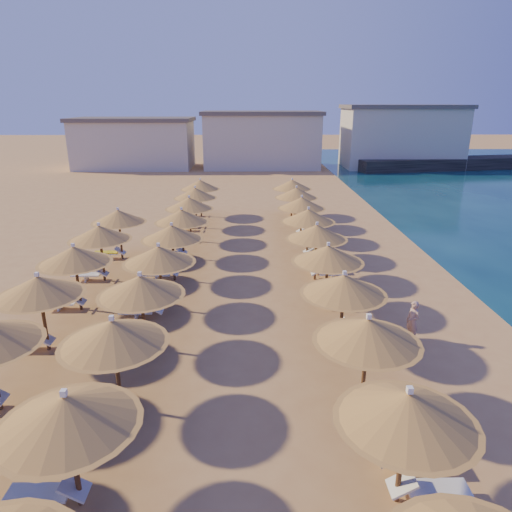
{
  "coord_description": "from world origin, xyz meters",
  "views": [
    {
      "loc": [
        -0.36,
        -17.09,
        8.45
      ],
      "look_at": [
        -0.06,
        4.0,
        1.3
      ],
      "focal_mm": 32.0,
      "sensor_mm": 36.0,
      "label": 1
    }
  ],
  "objects_px": {
    "parasol_row_west": "(159,256)",
    "beachgoer_b": "(329,254)",
    "parasol_row_east": "(328,255)",
    "beachgoer_c": "(309,242)",
    "jetty": "(466,163)",
    "beachgoer_a": "(413,321)"
  },
  "relations": [
    {
      "from": "beachgoer_a",
      "to": "parasol_row_east",
      "type": "bearing_deg",
      "value": -158.49
    },
    {
      "from": "jetty",
      "to": "beachgoer_a",
      "type": "xyz_separation_m",
      "value": [
        -22.7,
        -45.68,
        0.02
      ]
    },
    {
      "from": "jetty",
      "to": "parasol_row_east",
      "type": "height_order",
      "value": "parasol_row_east"
    },
    {
      "from": "beachgoer_b",
      "to": "parasol_row_east",
      "type": "bearing_deg",
      "value": -16.12
    },
    {
      "from": "beachgoer_b",
      "to": "beachgoer_c",
      "type": "relative_size",
      "value": 0.85
    },
    {
      "from": "beachgoer_b",
      "to": "beachgoer_c",
      "type": "height_order",
      "value": "beachgoer_c"
    },
    {
      "from": "parasol_row_west",
      "to": "beachgoer_a",
      "type": "xyz_separation_m",
      "value": [
        9.77,
        -2.83,
        -1.64
      ]
    },
    {
      "from": "beachgoer_b",
      "to": "beachgoer_a",
      "type": "distance_m",
      "value": 7.98
    },
    {
      "from": "parasol_row_east",
      "to": "beachgoer_b",
      "type": "height_order",
      "value": "parasol_row_east"
    },
    {
      "from": "beachgoer_a",
      "to": "beachgoer_c",
      "type": "distance_m",
      "value": 10.01
    },
    {
      "from": "parasol_row_west",
      "to": "beachgoer_c",
      "type": "bearing_deg",
      "value": 43.76
    },
    {
      "from": "beachgoer_a",
      "to": "parasol_row_west",
      "type": "bearing_deg",
      "value": -128.9
    },
    {
      "from": "parasol_row_west",
      "to": "beachgoer_b",
      "type": "relative_size",
      "value": 23.19
    },
    {
      "from": "parasol_row_east",
      "to": "beachgoer_b",
      "type": "distance_m",
      "value": 5.29
    },
    {
      "from": "beachgoer_a",
      "to": "beachgoer_c",
      "type": "relative_size",
      "value": 0.84
    },
    {
      "from": "beachgoer_a",
      "to": "beachgoer_c",
      "type": "bearing_deg",
      "value": 172.54
    },
    {
      "from": "jetty",
      "to": "parasol_row_west",
      "type": "distance_m",
      "value": 53.78
    },
    {
      "from": "parasol_row_east",
      "to": "beachgoer_c",
      "type": "bearing_deg",
      "value": 89.0
    },
    {
      "from": "jetty",
      "to": "parasol_row_west",
      "type": "bearing_deg",
      "value": -137.26
    },
    {
      "from": "parasol_row_east",
      "to": "beachgoer_c",
      "type": "distance_m",
      "value": 6.99
    },
    {
      "from": "jetty",
      "to": "beachgoer_c",
      "type": "relative_size",
      "value": 16.26
    },
    {
      "from": "parasol_row_west",
      "to": "beachgoer_b",
      "type": "distance_m",
      "value": 9.51
    }
  ]
}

